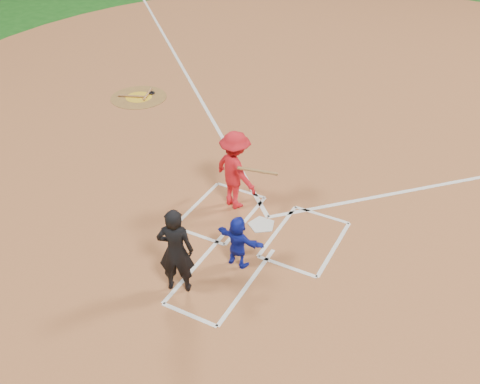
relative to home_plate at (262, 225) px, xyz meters
The scene contains 12 objects.
ground 0.02m from the home_plate, ahead, with size 120.00×120.00×0.00m, color #134D13.
home_plate_dirt 6.00m from the home_plate, 90.00° to the left, with size 28.00×28.00×0.01m, color #9A5932.
home_plate is the anchor object (origin of this frame).
on_deck_circle 7.21m from the home_plate, 147.52° to the left, with size 1.70×1.70×0.01m, color brown.
on_deck_logo 7.21m from the home_plate, 147.52° to the left, with size 0.80×0.80×0.00m, color gold.
on_deck_bat_a 7.23m from the home_plate, 145.20° to the left, with size 0.06×0.06×0.84m, color #AA6F3E.
on_deck_bat_b 7.33m from the home_plate, 149.01° to the left, with size 0.06×0.06×0.84m, color brown.
bat_weight_donut 7.27m from the home_plate, 144.01° to the left, with size 0.19×0.19×0.05m, color black.
catcher 1.38m from the home_plate, 84.64° to the right, with size 1.00×0.32×1.08m, color #1523AD.
umpire 2.53m from the home_plate, 102.68° to the right, with size 0.63×0.41×1.73m, color black.
chalk_markings 5.29m from the home_plate, 90.00° to the left, with size 28.35×17.32×0.01m.
batter_at_plate 1.27m from the home_plate, 155.20° to the left, with size 1.62×1.04×1.77m.
Camera 1 is at (3.72, -7.94, 6.93)m, focal length 40.00 mm.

